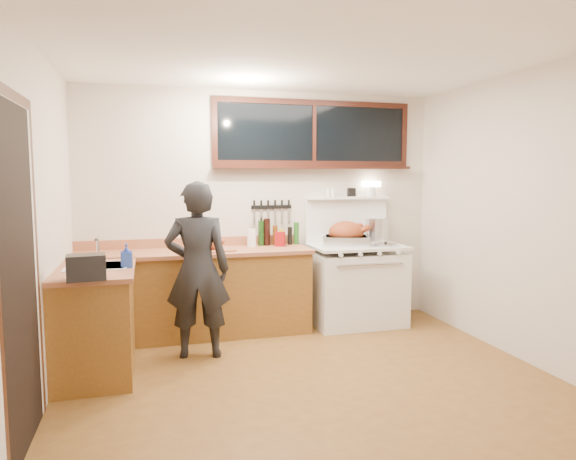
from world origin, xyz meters
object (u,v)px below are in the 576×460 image
object	(u,v)px
vintage_stove	(356,283)
man	(197,270)
cutting_board	(211,246)
roast_turkey	(347,235)

from	to	relation	value
vintage_stove	man	distance (m)	1.95
vintage_stove	cutting_board	world-z (taller)	vintage_stove
roast_turkey	vintage_stove	bearing A→B (deg)	-17.29
man	roast_turkey	size ratio (longest dim) A/B	2.69
vintage_stove	man	world-z (taller)	man
vintage_stove	roast_turkey	xyz separation A→B (m)	(-0.11, 0.03, 0.54)
vintage_stove	roast_turkey	world-z (taller)	vintage_stove
vintage_stove	roast_turkey	size ratio (longest dim) A/B	2.66
vintage_stove	man	bearing A→B (deg)	-161.59
man	cutting_board	size ratio (longest dim) A/B	3.25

